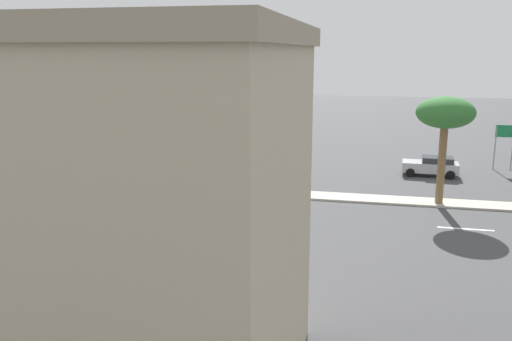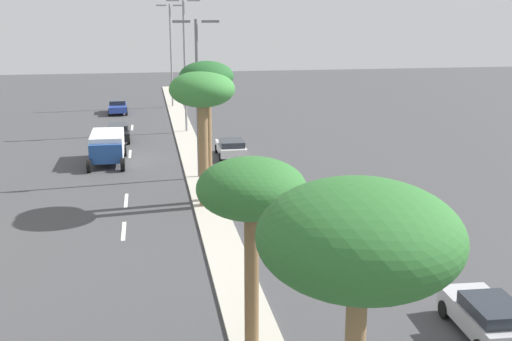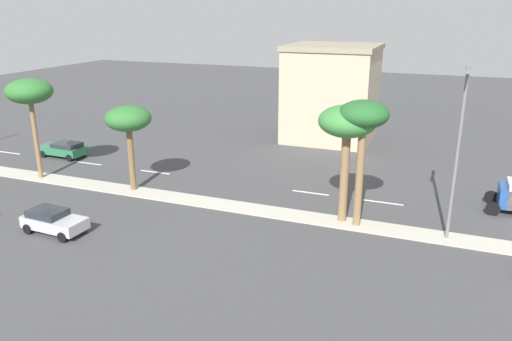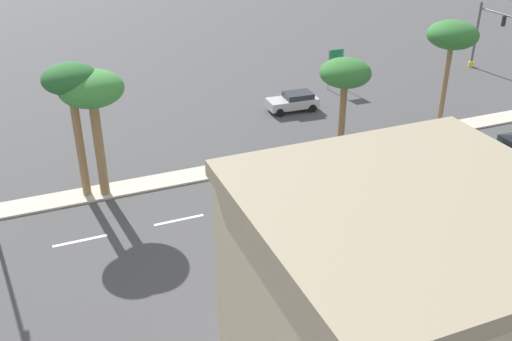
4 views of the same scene
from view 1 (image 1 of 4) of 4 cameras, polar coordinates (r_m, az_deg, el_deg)
The scene contains 13 objects.
ground_plane at distance 36.01m, azimuth -6.66°, elevation -2.03°, with size 160.00×160.00×0.00m, color #424244.
median_curb at distance 40.59m, azimuth -20.77°, elevation -1.02°, with size 1.80×94.20×0.12m, color #B7B2A3.
lane_stripe_mid at distance 30.04m, azimuth 21.36°, elevation -5.80°, with size 0.20×2.80×0.01m, color silver.
lane_stripe_far at distance 30.86m, azimuth -4.26°, elevation -4.46°, with size 0.20×2.80×0.01m, color silver.
lane_stripe_near at distance 32.74m, azimuth -13.21°, elevation -3.76°, with size 0.20×2.80×0.01m, color silver.
directional_road_sign at distance 45.49m, azimuth 24.90°, elevation 3.17°, with size 0.10×1.41×3.50m.
commercial_building at distance 14.00m, azimuth -14.12°, elevation -5.19°, with size 8.56×8.92×9.66m.
palm_tree_trailing at distance 33.07m, azimuth 19.46°, elevation 5.59°, with size 3.35×3.35×6.36m.
palm_tree_right at distance 34.80m, azimuth -7.57°, elevation 8.14°, with size 3.55×3.55×7.49m.
palm_tree_outboard at distance 35.45m, azimuth -8.94°, elevation 8.94°, with size 3.00×3.00×7.92m.
street_lamp_outboard at distance 37.72m, azimuth -16.64°, elevation 7.46°, with size 2.90×0.24×10.08m.
sedan_silver_outboard at distance 41.67m, azimuth 18.15°, elevation 0.51°, with size 2.07×4.06×1.44m.
sedan_white_trailing at distance 43.84m, azimuth -20.95°, elevation 0.84°, with size 2.09×4.29×1.37m.
Camera 1 is at (-32.89, 25.07, 9.03)m, focal length 37.68 mm.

